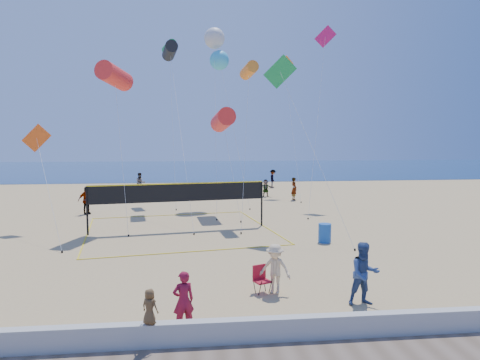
{
  "coord_description": "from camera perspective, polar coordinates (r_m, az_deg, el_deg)",
  "views": [
    {
      "loc": [
        -0.92,
        -13.14,
        5.03
      ],
      "look_at": [
        0.73,
        2.0,
        3.59
      ],
      "focal_mm": 32.0,
      "sensor_mm": 36.0,
      "label": 1
    }
  ],
  "objects": [
    {
      "name": "kite_2",
      "position": [
        26.64,
        1.21,
        14.38
      ],
      "size": [
        1.44,
        4.77,
        9.68
      ],
      "rotation": [
        0.0,
        0.0,
        0.16
      ],
      "color": "orange",
      "rests_on": "ground"
    },
    {
      "name": "kite_5",
      "position": [
        34.63,
        11.19,
        17.03
      ],
      "size": [
        3.89,
        7.06,
        13.77
      ],
      "rotation": [
        0.0,
        0.0,
        -0.07
      ],
      "color": "#C01662",
      "rests_on": "ground"
    },
    {
      "name": "far_person_0",
      "position": [
        30.65,
        -19.82,
        -2.57
      ],
      "size": [
        1.17,
        1.01,
        1.89
      ],
      "primitive_type": "imported",
      "rotation": [
        0.0,
        0.0,
        0.6
      ],
      "color": "gray",
      "rests_on": "ground"
    },
    {
      "name": "kite_4",
      "position": [
        23.18,
        5.78,
        13.23
      ],
      "size": [
        3.55,
        4.61,
        9.49
      ],
      "rotation": [
        0.0,
        0.0,
        -0.03
      ],
      "color": "green",
      "rests_on": "ground"
    },
    {
      "name": "far_person_1",
      "position": [
        37.83,
        3.44,
        -1.07
      ],
      "size": [
        1.46,
        0.6,
        1.53
      ],
      "primitive_type": "imported",
      "rotation": [
        0.0,
        0.0,
        -0.11
      ],
      "color": "gray",
      "rests_on": "ground"
    },
    {
      "name": "toddler",
      "position": [
        10.9,
        -11.95,
        -16.2
      ],
      "size": [
        0.5,
        0.45,
        0.87
      ],
      "primitive_type": "imported",
      "rotation": [
        0.0,
        0.0,
        2.64
      ],
      "color": "brown",
      "rests_on": "seawall"
    },
    {
      "name": "volleyball_net",
      "position": [
        23.91,
        -8.15,
        -2.35
      ],
      "size": [
        11.25,
        11.12,
        2.63
      ],
      "rotation": [
        0.0,
        0.0,
        0.16
      ],
      "color": "black",
      "rests_on": "ground"
    },
    {
      "name": "kite_9",
      "position": [
        40.66,
        6.05,
        14.1
      ],
      "size": [
        1.75,
        6.8,
        12.77
      ],
      "rotation": [
        0.0,
        0.0,
        0.24
      ],
      "color": "orange",
      "rests_on": "ground"
    },
    {
      "name": "kite_3",
      "position": [
        26.15,
        -25.38,
        4.5
      ],
      "size": [
        3.68,
        5.8,
        5.91
      ],
      "rotation": [
        0.0,
        0.0,
        0.17
      ],
      "color": "#EF5818",
      "rests_on": "ground"
    },
    {
      "name": "camp_chair",
      "position": [
        14.43,
        2.8,
        -12.85
      ],
      "size": [
        0.62,
        0.72,
        1.01
      ],
      "rotation": [
        0.0,
        0.0,
        0.39
      ],
      "color": "#AD1325",
      "rests_on": "ground"
    },
    {
      "name": "bystander_b",
      "position": [
        14.33,
        4.69,
        -11.7
      ],
      "size": [
        1.21,
        1.02,
        1.63
      ],
      "primitive_type": "imported",
      "rotation": [
        0.0,
        0.0,
        -0.47
      ],
      "color": "beige",
      "rests_on": "ground"
    },
    {
      "name": "bystander_a",
      "position": [
        13.82,
        16.26,
        -11.9
      ],
      "size": [
        0.95,
        0.75,
        1.93
      ],
      "primitive_type": "imported",
      "rotation": [
        0.0,
        0.0,
        0.02
      ],
      "color": "#31487C",
      "rests_on": "ground"
    },
    {
      "name": "seawall",
      "position": [
        11.22,
        -0.99,
        -19.5
      ],
      "size": [
        32.0,
        0.3,
        0.6
      ],
      "primitive_type": "cube",
      "color": "#B2B3AE",
      "rests_on": "ground"
    },
    {
      "name": "kite_1",
      "position": [
        32.86,
        -9.33,
        16.62
      ],
      "size": [
        2.31,
        11.01,
        12.07
      ],
      "rotation": [
        0.0,
        0.0,
        0.18
      ],
      "color": "black",
      "rests_on": "ground"
    },
    {
      "name": "ocean",
      "position": [
        75.31,
        -5.5,
        1.57
      ],
      "size": [
        140.0,
        50.0,
        0.03
      ],
      "primitive_type": "cube",
      "color": "navy",
      "rests_on": "ground"
    },
    {
      "name": "kite_7",
      "position": [
        34.04,
        -2.77,
        15.65
      ],
      "size": [
        2.75,
        4.15,
        11.83
      ],
      "rotation": [
        0.0,
        0.0,
        -0.02
      ],
      "color": "#3AB8E5",
      "rests_on": "ground"
    },
    {
      "name": "woman",
      "position": [
        11.8,
        -7.55,
        -15.66
      ],
      "size": [
        0.67,
        0.55,
        1.59
      ],
      "primitive_type": "imported",
      "rotation": [
        0.0,
        0.0,
        3.46
      ],
      "color": "maroon",
      "rests_on": "ground"
    },
    {
      "name": "far_person_2",
      "position": [
        35.83,
        7.22,
        -1.17
      ],
      "size": [
        0.56,
        0.76,
        1.89
      ],
      "primitive_type": "imported",
      "rotation": [
        0.0,
        0.0,
        1.74
      ],
      "color": "gray",
      "rests_on": "ground"
    },
    {
      "name": "kite_6",
      "position": [
        34.89,
        -3.43,
        18.34
      ],
      "size": [
        1.62,
        8.49,
        13.65
      ],
      "rotation": [
        0.0,
        0.0,
        0.01
      ],
      "color": "silver",
      "rests_on": "ground"
    },
    {
      "name": "far_person_3",
      "position": [
        41.21,
        -13.15,
        -0.4
      ],
      "size": [
        1.13,
        1.01,
        1.91
      ],
      "primitive_type": "imported",
      "rotation": [
        0.0,
        0.0,
        0.37
      ],
      "color": "gray",
      "rests_on": "ground"
    },
    {
      "name": "kite_10",
      "position": [
        28.98,
        -2.3,
        7.99
      ],
      "size": [
        1.68,
        4.96,
        7.13
      ],
      "rotation": [
        0.0,
        0.0,
        0.13
      ],
      "color": "red",
      "rests_on": "ground"
    },
    {
      "name": "kite_0",
      "position": [
        25.3,
        -16.38,
        13.13
      ],
      "size": [
        1.84,
        3.75,
        9.22
      ],
      "rotation": [
        0.0,
        0.0,
        -0.31
      ],
      "color": "red",
      "rests_on": "ground"
    },
    {
      "name": "kite_8",
      "position": [
        37.09,
        -9.41,
        17.06
      ],
      "size": [
        1.35,
        6.82,
        13.09
      ],
      "rotation": [
        0.0,
        0.0,
        0.36
      ],
      "color": "green",
      "rests_on": "ground"
    },
    {
      "name": "far_person_4",
      "position": [
        45.24,
        4.41,
        0.21
      ],
      "size": [
        0.8,
        1.27,
        1.88
      ],
      "primitive_type": "imported",
      "rotation": [
        0.0,
        0.0,
        1.48
      ],
      "color": "gray",
      "rests_on": "ground"
    },
    {
      "name": "ground",
      "position": [
        14.1,
        -2.14,
        -15.49
      ],
      "size": [
        120.0,
        120.0,
        0.0
      ],
      "primitive_type": "plane",
      "color": "tan",
      "rests_on": "ground"
    },
    {
      "name": "trash_barrel",
      "position": [
        21.51,
        11.23,
        -6.95
      ],
      "size": [
        0.64,
        0.64,
        0.92
      ],
      "primitive_type": "cylinder",
      "rotation": [
        0.0,
        0.0,
        -0.04
      ],
      "color": "#1A53AC",
      "rests_on": "ground"
    }
  ]
}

